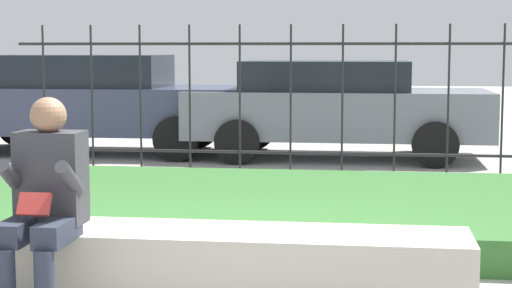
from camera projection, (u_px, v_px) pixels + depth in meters
stone_bench at (234, 270)px, 5.10m from camera, size 2.79×0.60×0.43m
person_seated_reader at (44, 197)px, 4.86m from camera, size 0.42×0.73×1.23m
grass_berm at (266, 209)px, 7.34m from camera, size 8.25×3.12×0.26m
iron_fence at (291, 101)px, 9.42m from camera, size 6.25×0.03×1.77m
car_parked_left at (87, 101)px, 12.36m from camera, size 4.67×1.87×1.41m
car_parked_center at (335, 106)px, 11.78m from camera, size 4.10×1.93×1.34m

